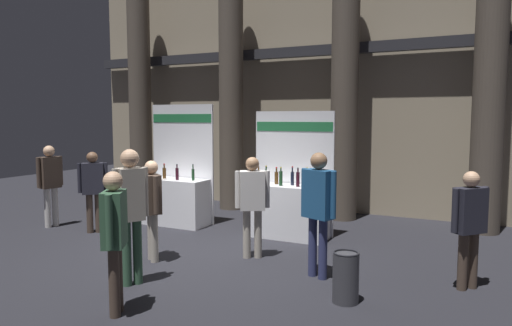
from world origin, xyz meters
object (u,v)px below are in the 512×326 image
object	(u,v)px
visitor_2	(152,202)
visitor_6	(252,198)
exhibitor_booth_0	(175,195)
visitor_5	(93,185)
exhibitor_booth_1	(288,205)
visitor_3	(114,230)
trash_bin	(346,277)
visitor_4	(318,202)
visitor_1	(50,179)
visitor_7	(131,204)
visitor_0	(470,220)

from	to	relation	value
visitor_2	visitor_6	distance (m)	1.59
exhibitor_booth_0	visitor_5	size ratio (longest dim) A/B	1.59
exhibitor_booth_1	visitor_3	bearing A→B (deg)	-95.93
exhibitor_booth_0	visitor_3	world-z (taller)	exhibitor_booth_0
visitor_3	visitor_2	bearing A→B (deg)	176.03
trash_bin	visitor_4	distance (m)	1.21
exhibitor_booth_1	trash_bin	distance (m)	3.24
visitor_2	visitor_1	bearing A→B (deg)	-158.28
visitor_1	visitor_4	distance (m)	6.01
visitor_3	visitor_7	size ratio (longest dim) A/B	0.90
trash_bin	visitor_6	size ratio (longest dim) A/B	0.39
trash_bin	visitor_2	size ratio (longest dim) A/B	0.40
exhibitor_booth_1	visitor_7	size ratio (longest dim) A/B	1.29
exhibitor_booth_0	visitor_1	distance (m)	2.59
exhibitor_booth_0	visitor_2	distance (m)	2.60
exhibitor_booth_1	visitor_1	distance (m)	4.95
visitor_3	visitor_7	bearing A→B (deg)	179.25
exhibitor_booth_0	visitor_6	bearing A→B (deg)	-29.51
visitor_0	visitor_6	world-z (taller)	visitor_6
exhibitor_booth_1	visitor_2	xyz separation A→B (m)	(-1.35, -2.33, 0.34)
visitor_0	visitor_1	world-z (taller)	visitor_1
visitor_1	visitor_7	distance (m)	4.28
visitor_1	exhibitor_booth_1	bearing A→B (deg)	117.87
exhibitor_booth_0	visitor_2	bearing A→B (deg)	-62.07
trash_bin	visitor_6	bearing A→B (deg)	148.18
exhibitor_booth_0	visitor_0	size ratio (longest dim) A/B	1.62
exhibitor_booth_1	visitor_2	world-z (taller)	exhibitor_booth_1
visitor_0	visitor_6	distance (m)	3.18
visitor_1	visitor_3	world-z (taller)	visitor_1
visitor_7	visitor_0	bearing A→B (deg)	-36.93
exhibitor_booth_0	visitor_4	world-z (taller)	exhibitor_booth_0
visitor_0	visitor_5	world-z (taller)	visitor_5
visitor_0	visitor_3	bearing A→B (deg)	168.19
visitor_5	visitor_2	bearing A→B (deg)	-64.36
visitor_4	visitor_1	bearing A→B (deg)	-162.87
exhibitor_booth_0	visitor_0	distance (m)	5.93
visitor_2	visitor_6	size ratio (longest dim) A/B	0.97
visitor_2	visitor_7	xyz separation A→B (m)	(0.44, -0.99, 0.16)
exhibitor_booth_0	visitor_4	size ratio (longest dim) A/B	1.43
visitor_0	visitor_3	size ratio (longest dim) A/B	0.95
visitor_1	visitor_6	xyz separation A→B (m)	(4.73, -0.10, -0.03)
visitor_5	visitor_7	xyz separation A→B (m)	(2.65, -1.94, 0.16)
visitor_6	visitor_1	bearing A→B (deg)	-32.22
exhibitor_booth_1	visitor_3	distance (m)	4.19
trash_bin	visitor_0	xyz separation A→B (m)	(1.33, 1.16, 0.61)
trash_bin	visitor_0	size ratio (longest dim) A/B	0.40
visitor_7	exhibitor_booth_1	bearing A→B (deg)	13.59
visitor_4	visitor_6	bearing A→B (deg)	-176.90
trash_bin	visitor_1	xyz separation A→B (m)	(-6.59, 1.25, 0.69)
exhibitor_booth_1	visitor_5	distance (m)	3.83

